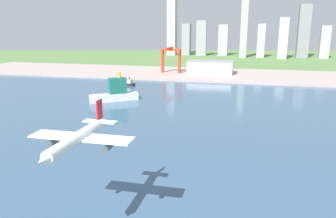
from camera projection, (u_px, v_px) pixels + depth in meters
ground_plane at (209, 105)px, 300.48m from camera, size 2400.00×2400.00×0.00m
water_bay at (198, 122)px, 243.98m from camera, size 840.00×360.00×0.15m
industrial_pier at (225, 75)px, 479.04m from camera, size 840.00×140.00×2.50m
airplane_landing at (78, 138)px, 104.42m from camera, size 34.62×39.23×12.61m
ferry_boat at (115, 93)px, 313.42m from camera, size 42.24×36.11×27.68m
tugboat_small at (127, 83)px, 397.03m from camera, size 22.44×9.52×10.53m
port_crane_red at (171, 54)px, 486.00m from camera, size 28.22×39.63×38.07m
warehouse_main at (211, 67)px, 483.26m from camera, size 65.98×36.27×18.56m
distant_skyline at (241, 34)px, 779.28m from camera, size 375.16×73.67×150.01m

